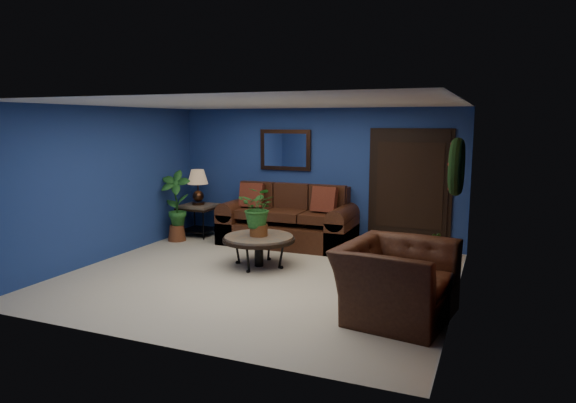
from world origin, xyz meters
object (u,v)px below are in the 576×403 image
at_px(end_table, 199,212).
at_px(table_lamp, 198,183).
at_px(coffee_table, 259,239).
at_px(sofa, 289,224).
at_px(side_chair, 324,216).
at_px(armchair, 396,281).

distance_m(end_table, table_lamp, 0.58).
bearing_deg(table_lamp, coffee_table, -36.70).
xyz_separation_m(sofa, end_table, (-1.93, -0.04, 0.12)).
bearing_deg(end_table, sofa, 1.27).
xyz_separation_m(sofa, side_chair, (0.67, 0.03, 0.21)).
bearing_deg(end_table, coffee_table, -36.70).
bearing_deg(sofa, coffee_table, -85.29).
relative_size(side_chair, armchair, 0.76).
height_order(coffee_table, table_lamp, table_lamp).
height_order(coffee_table, armchair, armchair).
xyz_separation_m(side_chair, armchair, (1.85, -2.93, -0.14)).
bearing_deg(table_lamp, sofa, 1.27).
distance_m(sofa, coffee_table, 1.59).
bearing_deg(side_chair, end_table, -164.37).
xyz_separation_m(table_lamp, armchair, (4.45, -2.86, -0.63)).
height_order(coffee_table, side_chair, side_chair).
height_order(end_table, table_lamp, table_lamp).
distance_m(table_lamp, armchair, 5.33).
xyz_separation_m(coffee_table, side_chair, (0.54, 1.61, 0.14)).
xyz_separation_m(table_lamp, side_chair, (2.60, 0.07, -0.49)).
bearing_deg(side_chair, sofa, -163.42).
bearing_deg(sofa, armchair, -49.02).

